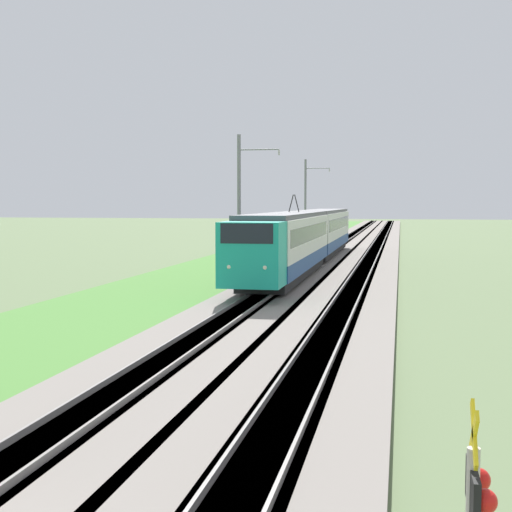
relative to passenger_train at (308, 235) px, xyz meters
name	(u,v)px	position (x,y,z in m)	size (l,w,h in m)	color
ballast_main	(318,260)	(6.21, 0.00, -2.30)	(240.00, 4.40, 0.30)	gray
ballast_adjacent	(370,261)	(6.21, -4.10, -2.30)	(240.00, 4.40, 0.30)	gray
track_main	(318,260)	(6.21, 0.00, -2.29)	(240.00, 1.57, 0.45)	#4C4238
track_adjacent	(370,261)	(6.21, -4.10, -2.29)	(240.00, 1.57, 0.45)	#4C4238
grass_verge	(253,260)	(6.21, 5.22, -2.39)	(240.00, 9.32, 0.12)	#4C8438
passenger_train	(308,235)	(0.00, 0.00, 0.00)	(40.29, 2.89, 5.21)	#19A88E
catenary_mast_mid	(240,206)	(-8.67, 2.95, 2.05)	(0.22, 2.56, 8.73)	slate
catenary_mast_far	(306,203)	(21.35, 2.95, 2.21)	(0.22, 2.56, 9.04)	slate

